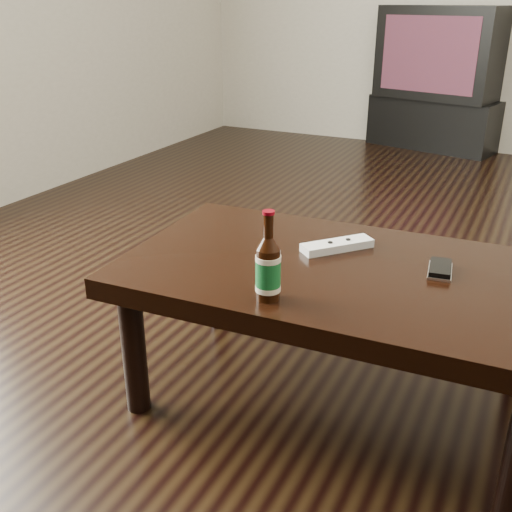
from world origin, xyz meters
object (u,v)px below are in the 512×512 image
at_px(tv_stand, 436,122).
at_px(beer_bottle, 268,269).
at_px(remote, 337,245).
at_px(tv, 444,52).
at_px(coffee_table, 337,285).
at_px(phone, 440,269).

distance_m(tv_stand, beer_bottle, 3.55).
xyz_separation_m(tv_stand, remote, (0.31, -3.18, 0.24)).
distance_m(tv_stand, tv, 0.49).
relative_size(tv, coffee_table, 0.83).
bearing_deg(phone, remote, 166.50).
xyz_separation_m(tv_stand, coffee_table, (0.35, -3.29, 0.17)).
relative_size(coffee_table, remote, 5.98).
bearing_deg(tv_stand, remote, -70.27).
bearing_deg(tv, phone, -65.45).
xyz_separation_m(tv_stand, beer_bottle, (0.26, -3.52, 0.30)).
height_order(tv_stand, coffee_table, coffee_table).
distance_m(beer_bottle, phone, 0.46).
bearing_deg(remote, tv_stand, 136.81).
relative_size(tv_stand, remote, 4.87).
height_order(coffee_table, remote, remote).
relative_size(coffee_table, beer_bottle, 5.33).
relative_size(tv_stand, tv, 0.98).
bearing_deg(coffee_table, tv_stand, 96.09).
bearing_deg(tv_stand, coffee_table, -69.75).
distance_m(tv, phone, 3.27).
bearing_deg(phone, coffee_table, -169.79).
bearing_deg(remote, coffee_table, -27.70).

